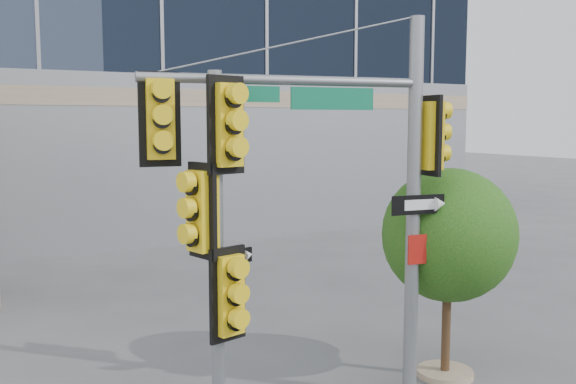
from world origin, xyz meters
TOP-DOWN VIEW (x-y plane):
  - main_signal_pole at (0.39, 0.20)m, footprint 4.60×1.05m
  - secondary_signal_pole at (-1.78, 0.11)m, footprint 0.94×0.67m
  - street_tree at (2.61, 0.46)m, footprint 2.32×2.27m

SIDE VIEW (x-z plane):
  - street_tree at x=2.61m, z-range 0.57..4.20m
  - secondary_signal_pole at x=-1.78m, z-range 0.44..5.50m
  - main_signal_pole at x=0.39m, z-range 0.71..6.68m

